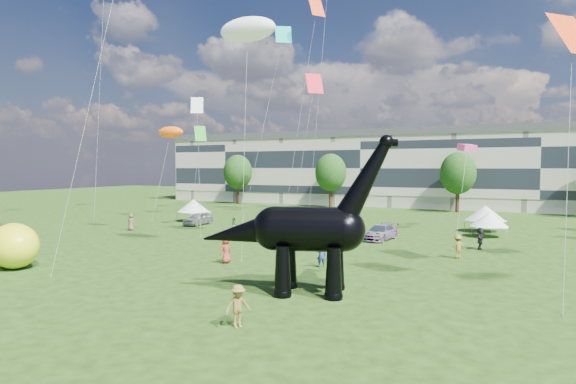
% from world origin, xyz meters
% --- Properties ---
extents(ground, '(220.00, 220.00, 0.00)m').
position_xyz_m(ground, '(0.00, 0.00, 0.00)').
color(ground, '#16330C').
rests_on(ground, ground).
extents(terrace_row, '(78.00, 11.00, 12.00)m').
position_xyz_m(terrace_row, '(-8.00, 62.00, 6.00)').
color(terrace_row, beige).
rests_on(terrace_row, ground).
extents(tree_far_left, '(5.20, 5.20, 9.44)m').
position_xyz_m(tree_far_left, '(-30.00, 53.00, 6.29)').
color(tree_far_left, '#382314').
rests_on(tree_far_left, ground).
extents(tree_mid_left, '(5.20, 5.20, 9.44)m').
position_xyz_m(tree_mid_left, '(-12.00, 53.00, 6.29)').
color(tree_mid_left, '#382314').
rests_on(tree_mid_left, ground).
extents(tree_mid_right, '(5.20, 5.20, 9.44)m').
position_xyz_m(tree_mid_right, '(8.00, 53.00, 6.29)').
color(tree_mid_right, '#382314').
rests_on(tree_mid_right, ground).
extents(dinosaur_sculpture, '(10.61, 4.40, 8.70)m').
position_xyz_m(dinosaur_sculpture, '(5.81, 1.43, 3.29)').
color(dinosaur_sculpture, black).
rests_on(dinosaur_sculpture, ground).
extents(car_silver, '(1.78, 4.28, 1.45)m').
position_xyz_m(car_silver, '(-17.24, 23.64, 0.72)').
color(car_silver, silver).
rests_on(car_silver, ground).
extents(car_grey, '(4.56, 2.84, 1.42)m').
position_xyz_m(car_grey, '(-2.50, 22.30, 0.71)').
color(car_grey, gray).
rests_on(car_grey, ground).
extents(car_white, '(5.06, 2.36, 1.40)m').
position_xyz_m(car_white, '(-1.75, 28.86, 0.70)').
color(car_white, white).
rests_on(car_white, ground).
extents(car_dark, '(2.63, 5.03, 1.39)m').
position_xyz_m(car_dark, '(4.76, 21.59, 0.70)').
color(car_dark, '#595960').
rests_on(car_dark, ground).
extents(gazebo_near, '(4.32, 4.32, 2.40)m').
position_xyz_m(gazebo_near, '(13.65, 27.91, 1.69)').
color(gazebo_near, white).
rests_on(gazebo_near, ground).
extents(gazebo_far, '(5.23, 5.23, 2.75)m').
position_xyz_m(gazebo_far, '(13.08, 31.70, 1.93)').
color(gazebo_far, silver).
rests_on(gazebo_far, ground).
extents(gazebo_left, '(4.80, 4.80, 2.71)m').
position_xyz_m(gazebo_left, '(-20.14, 26.58, 1.90)').
color(gazebo_left, silver).
rests_on(gazebo_left, ground).
extents(inflatable_yellow, '(4.70, 4.15, 3.02)m').
position_xyz_m(inflatable_yellow, '(-13.87, -1.23, 1.51)').
color(inflatable_yellow, '#F2FF1A').
rests_on(inflatable_yellow, ground).
extents(visitors, '(46.48, 37.11, 1.82)m').
position_xyz_m(visitors, '(3.33, 13.62, 0.88)').
color(visitors, '#336E2C').
rests_on(visitors, ground).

